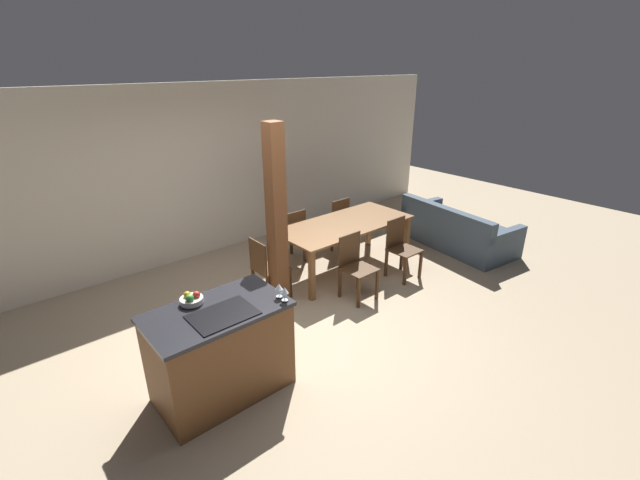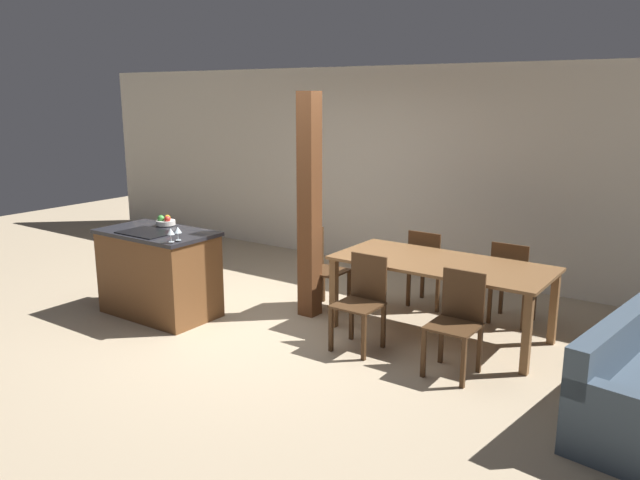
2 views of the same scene
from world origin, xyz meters
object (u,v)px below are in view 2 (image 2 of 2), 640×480
(kitchen_island, at_px, (159,273))
(wine_glass_middle, at_px, (178,230))
(dining_chair_far_left, at_px, (428,267))
(timber_post, at_px, (309,207))
(wine_glass_near, at_px, (171,232))
(dining_table, at_px, (441,270))
(dining_chair_far_right, at_px, (511,281))
(fruit_bowl, at_px, (165,221))
(dining_chair_near_right, at_px, (457,321))
(dining_chair_head_end, at_px, (322,267))
(dining_chair_near_left, at_px, (362,300))

(kitchen_island, relative_size, wine_glass_middle, 9.23)
(dining_chair_far_left, height_order, timber_post, timber_post)
(wine_glass_near, bearing_deg, dining_table, 34.08)
(wine_glass_middle, distance_m, dining_chair_far_right, 3.42)
(fruit_bowl, height_order, dining_chair_far_right, fruit_bowl)
(dining_chair_far_left, bearing_deg, kitchen_island, 39.89)
(dining_table, bearing_deg, timber_post, -169.63)
(kitchen_island, xyz_separation_m, dining_table, (2.73, 1.18, 0.20))
(dining_chair_far_left, relative_size, dining_chair_far_right, 1.00)
(dining_table, xyz_separation_m, dining_chair_near_right, (0.47, -0.70, -0.20))
(kitchen_island, distance_m, dining_chair_far_right, 3.71)
(dining_chair_near_right, xyz_separation_m, dining_chair_head_end, (-1.89, 0.70, 0.00))
(dining_chair_near_left, relative_size, dining_chair_far_right, 1.00)
(dining_chair_far_left, bearing_deg, dining_table, 123.72)
(dining_table, distance_m, dining_chair_near_left, 0.87)
(dining_chair_far_right, relative_size, dining_chair_head_end, 1.00)
(wine_glass_near, relative_size, dining_chair_near_left, 0.16)
(dining_chair_near_left, relative_size, timber_post, 0.37)
(dining_chair_head_end, bearing_deg, wine_glass_middle, 151.26)
(dining_chair_far_left, xyz_separation_m, timber_post, (-0.93, -0.96, 0.72))
(kitchen_island, height_order, wine_glass_middle, wine_glass_middle)
(wine_glass_middle, xyz_separation_m, dining_chair_near_left, (1.70, 0.68, -0.57))
(dining_chair_near_left, xyz_separation_m, dining_chair_head_end, (-0.95, 0.70, 0.00))
(dining_table, bearing_deg, dining_chair_near_left, -123.72)
(wine_glass_near, relative_size, dining_chair_head_end, 0.16)
(fruit_bowl, xyz_separation_m, dining_chair_far_left, (2.38, 1.66, -0.51))
(wine_glass_middle, distance_m, dining_chair_far_left, 2.75)
(dining_chair_near_right, height_order, timber_post, timber_post)
(dining_chair_far_right, xyz_separation_m, dining_chair_head_end, (-1.89, -0.70, 0.00))
(kitchen_island, height_order, wine_glass_near, wine_glass_near)
(dining_chair_near_left, bearing_deg, wine_glass_middle, -158.36)
(wine_glass_middle, xyz_separation_m, timber_post, (0.78, 1.13, 0.15))
(dining_chair_near_right, xyz_separation_m, timber_post, (-1.87, 0.45, 0.72))
(kitchen_island, height_order, timber_post, timber_post)
(dining_chair_near_right, height_order, dining_chair_far_left, same)
(kitchen_island, bearing_deg, dining_chair_head_end, 42.04)
(dining_chair_near_left, distance_m, dining_chair_far_left, 1.41)
(wine_glass_middle, bearing_deg, kitchen_island, 160.15)
(timber_post, bearing_deg, fruit_bowl, -154.36)
(kitchen_island, xyz_separation_m, timber_post, (1.33, 0.93, 0.72))
(dining_chair_near_right, height_order, dining_chair_far_right, same)
(fruit_bowl, height_order, dining_chair_near_left, fruit_bowl)
(dining_table, height_order, dining_chair_head_end, dining_chair_head_end)
(dining_chair_near_left, height_order, dining_chair_head_end, same)
(fruit_bowl, bearing_deg, timber_post, 25.64)
(dining_chair_far_right, bearing_deg, dining_chair_near_left, 56.28)
(dining_chair_near_left, distance_m, dining_chair_head_end, 1.18)
(wine_glass_middle, bearing_deg, dining_table, 32.42)
(wine_glass_near, distance_m, dining_chair_far_right, 3.47)
(kitchen_island, height_order, dining_chair_near_right, kitchen_island)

